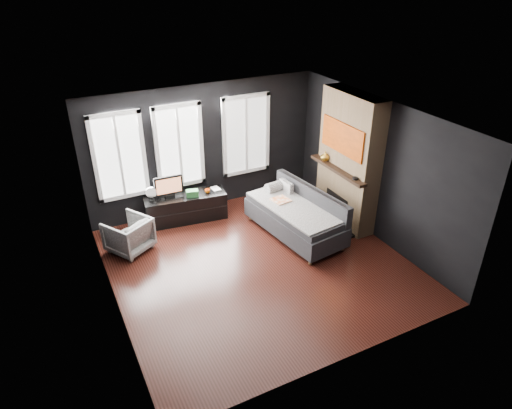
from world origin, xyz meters
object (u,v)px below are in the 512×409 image
mantel_vase (325,156)px  book (212,185)px  sofa (295,214)px  monitor (169,185)px  mug (207,191)px  media_console (186,207)px  armchair (128,233)px

mantel_vase → book: bearing=153.9°
sofa → monitor: 2.59m
book → mug: bearing=-148.1°
media_console → monitor: size_ratio=2.82×
armchair → mantel_vase: 4.14m
mug → book: book is taller
armchair → media_console: bearing=173.3°
monitor → book: (0.89, -0.09, -0.15)m
mantel_vase → mug: bearing=157.1°
monitor → mantel_vase: (2.98, -1.12, 0.49)m
sofa → mantel_vase: bearing=18.3°
book → monitor: bearing=174.0°
media_console → sofa: bearing=-33.8°
sofa → mug: sofa is taller
armchair → mug: armchair is taller
armchair → book: book is taller
armchair → monitor: (1.02, 0.67, 0.47)m
media_console → mug: size_ratio=15.05×
monitor → book: 0.91m
media_console → book: 0.71m
sofa → book: (-1.14, 1.48, 0.22)m
media_console → mantel_vase: mantel_vase is taller
monitor → sofa: bearing=-35.5°
sofa → armchair: 3.18m
sofa → mantel_vase: size_ratio=11.15×
sofa → mantel_vase: (0.95, 0.46, 0.86)m
media_console → book: (0.59, -0.03, 0.40)m
armchair → monitor: monitor is taller
media_console → mantel_vase: size_ratio=8.61×
media_console → mantel_vase: 3.06m
armchair → mantel_vase: (4.00, -0.45, 0.96)m
sofa → media_console: sofa is taller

